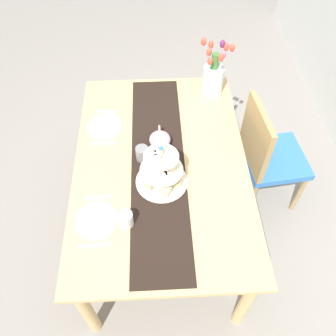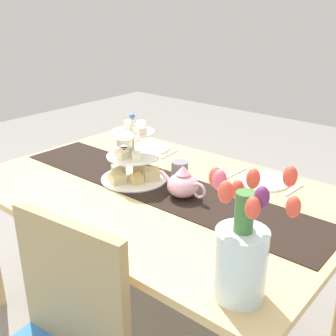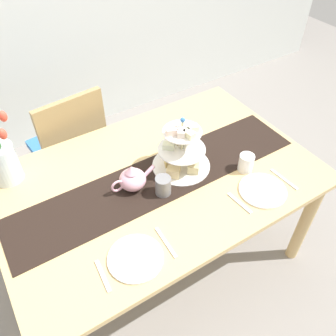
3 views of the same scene
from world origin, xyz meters
name	(u,v)px [view 3 (image 3 of 3)]	position (x,y,z in m)	size (l,w,h in m)	color
ground_plane	(160,255)	(0.00, 0.00, 0.00)	(8.00, 8.00, 0.00)	gray
dining_table	(158,189)	(0.00, 0.00, 0.63)	(1.59, 1.04, 0.73)	tan
chair_left	(71,145)	(-0.22, 0.75, 0.50)	(0.46, 0.46, 0.91)	#9C8254
table_runner	(159,178)	(0.00, -0.02, 0.73)	(1.53, 0.32, 0.00)	black
tiered_cake_stand	(181,153)	(0.14, 0.00, 0.82)	(0.30, 0.30, 0.30)	beige
teapot	(132,179)	(-0.14, 0.00, 0.79)	(0.24, 0.13, 0.14)	#E5A8BC
tulip_vase	(0,158)	(-0.64, 0.39, 0.87)	(0.23, 0.21, 0.38)	silver
dinner_plate_left	(136,258)	(-0.32, -0.36, 0.73)	(0.23, 0.23, 0.01)	white
fork_left	(103,276)	(-0.46, -0.36, 0.73)	(0.02, 0.15, 0.01)	silver
knife_left	(166,242)	(-0.17, -0.36, 0.73)	(0.01, 0.17, 0.01)	silver
dinner_plate_right	(263,190)	(0.38, -0.36, 0.73)	(0.23, 0.23, 0.01)	white
fork_right	(240,203)	(0.23, -0.36, 0.73)	(0.02, 0.15, 0.01)	silver
knife_right	(284,179)	(0.52, -0.36, 0.73)	(0.01, 0.17, 0.01)	silver
mug_grey	(163,186)	(-0.03, -0.11, 0.78)	(0.08, 0.08, 0.10)	slate
mug_white_text	(246,163)	(0.41, -0.20, 0.77)	(0.08, 0.08, 0.10)	white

